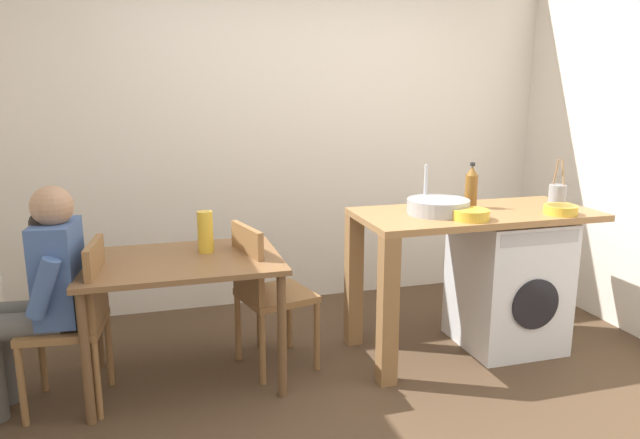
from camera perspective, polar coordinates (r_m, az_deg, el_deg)
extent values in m
plane|color=#4C3826|center=(3.36, 4.35, -17.33)|extent=(5.46, 5.46, 0.00)
cube|color=silver|center=(4.60, -3.06, 8.60)|extent=(4.60, 0.10, 2.70)
cube|color=brown|center=(3.39, -13.31, -3.97)|extent=(1.10, 0.76, 0.03)
cylinder|color=brown|center=(3.23, -21.73, -12.45)|extent=(0.05, 0.05, 0.71)
cylinder|color=brown|center=(3.27, -3.70, -11.20)|extent=(0.05, 0.05, 0.71)
cylinder|color=brown|center=(3.84, -20.85, -8.34)|extent=(0.05, 0.05, 0.71)
cylinder|color=brown|center=(3.87, -5.84, -7.35)|extent=(0.05, 0.05, 0.71)
cube|color=olive|center=(3.42, -23.54, -9.46)|extent=(0.44, 0.44, 0.04)
cube|color=olive|center=(3.30, -20.84, -5.83)|extent=(0.08, 0.38, 0.45)
cylinder|color=olive|center=(3.40, -26.94, -14.10)|extent=(0.04, 0.04, 0.45)
cylinder|color=olive|center=(3.71, -25.35, -11.65)|extent=(0.04, 0.04, 0.45)
cylinder|color=olive|center=(3.31, -20.79, -14.23)|extent=(0.04, 0.04, 0.45)
cylinder|color=olive|center=(3.63, -19.75, -11.69)|extent=(0.04, 0.04, 0.45)
cube|color=olive|center=(3.59, -4.27, -7.34)|extent=(0.49, 0.49, 0.04)
cube|color=olive|center=(3.45, -7.02, -4.31)|extent=(0.13, 0.38, 0.45)
cylinder|color=olive|center=(3.89, -2.99, -9.22)|extent=(0.04, 0.04, 0.45)
cylinder|color=olive|center=(3.60, -0.30, -11.08)|extent=(0.04, 0.04, 0.45)
cylinder|color=olive|center=(3.76, -7.94, -10.18)|extent=(0.04, 0.04, 0.45)
cylinder|color=olive|center=(3.45, -5.60, -12.24)|extent=(0.04, 0.04, 0.45)
cylinder|color=#595651|center=(3.68, -28.17, -12.16)|extent=(0.11, 0.11, 0.45)
cylinder|color=#595651|center=(3.37, -26.98, -9.22)|extent=(0.41, 0.18, 0.14)
cylinder|color=#595651|center=(3.53, -26.15, -8.15)|extent=(0.41, 0.18, 0.14)
cube|color=#3F598C|center=(3.32, -24.00, -4.65)|extent=(0.24, 0.36, 0.52)
cylinder|color=#3F598C|center=(3.14, -25.23, -6.03)|extent=(0.20, 0.11, 0.31)
cylinder|color=#3F598C|center=(3.53, -23.50, -3.87)|extent=(0.20, 0.11, 0.31)
sphere|color=#A57A5B|center=(3.24, -24.55, 1.18)|extent=(0.21, 0.21, 0.21)
sphere|color=black|center=(3.27, -25.43, -0.28)|extent=(0.12, 0.12, 0.12)
cube|color=#9E7042|center=(3.81, 14.84, 0.49)|extent=(1.50, 0.68, 0.04)
cube|color=olive|center=(3.38, 6.58, -8.85)|extent=(0.10, 0.10, 0.88)
cube|color=olive|center=(3.89, 3.29, -5.87)|extent=(0.10, 0.10, 0.88)
cube|color=silver|center=(4.07, 17.66, -5.79)|extent=(0.60, 0.60, 0.86)
cylinder|color=black|center=(3.85, 20.13, -7.72)|extent=(0.32, 0.02, 0.32)
cube|color=#B2B2B7|center=(3.73, 20.55, -1.72)|extent=(0.54, 0.01, 0.08)
cylinder|color=#9EA0A5|center=(3.67, 11.37, 1.24)|extent=(0.38, 0.38, 0.09)
cylinder|color=#B2B2B7|center=(3.81, 10.19, 3.17)|extent=(0.02, 0.02, 0.28)
cylinder|color=brown|center=(3.89, 14.42, 2.64)|extent=(0.08, 0.08, 0.21)
cone|color=brown|center=(3.87, 14.53, 4.61)|extent=(0.07, 0.07, 0.06)
cylinder|color=#262626|center=(3.86, 14.57, 5.21)|extent=(0.03, 0.03, 0.02)
cylinder|color=gold|center=(3.55, 14.37, 0.47)|extent=(0.22, 0.22, 0.06)
cylinder|color=olive|center=(3.55, 14.38, 0.71)|extent=(0.18, 0.18, 0.03)
cylinder|color=gray|center=(4.19, 21.99, 2.25)|extent=(0.11, 0.11, 0.13)
cylinder|color=#99724C|center=(4.16, 21.88, 4.23)|extent=(0.01, 0.04, 0.18)
cylinder|color=#99724C|center=(4.17, 22.47, 4.19)|extent=(0.01, 0.05, 0.18)
cylinder|color=gold|center=(3.88, 22.27, 0.88)|extent=(0.20, 0.20, 0.05)
cylinder|color=olive|center=(3.87, 22.29, 1.08)|extent=(0.16, 0.16, 0.03)
cylinder|color=gold|center=(3.46, -11.04, -1.19)|extent=(0.09, 0.09, 0.24)
cube|color=#B2B2B7|center=(3.69, 14.98, 0.49)|extent=(0.15, 0.06, 0.01)
cube|color=#262628|center=(3.69, 14.98, 0.49)|extent=(0.15, 0.06, 0.01)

